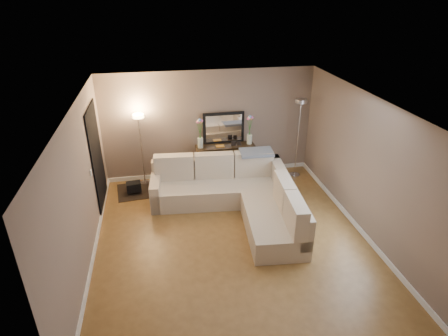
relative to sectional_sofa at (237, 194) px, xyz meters
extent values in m
cube|color=brown|center=(-0.32, -1.00, -0.38)|extent=(5.00, 5.50, 0.01)
cube|color=white|center=(-0.32, -1.00, 2.23)|extent=(5.00, 5.50, 0.01)
cube|color=gray|center=(-0.32, 1.76, 0.93)|extent=(5.00, 0.02, 2.60)
cube|color=gray|center=(-0.32, -3.76, 0.93)|extent=(5.00, 0.02, 2.60)
cube|color=gray|center=(-2.83, -1.00, 0.93)|extent=(0.02, 5.50, 2.60)
cube|color=gray|center=(2.19, -1.00, 0.93)|extent=(0.02, 5.50, 2.60)
cube|color=white|center=(-0.32, 1.73, -0.32)|extent=(5.00, 0.03, 0.10)
cube|color=white|center=(-2.80, -1.00, -0.32)|extent=(0.03, 5.50, 0.10)
cube|color=white|center=(2.17, -1.00, -0.32)|extent=(0.03, 5.50, 0.10)
cube|color=black|center=(-2.80, 0.70, 0.73)|extent=(0.02, 1.20, 2.20)
cube|color=white|center=(-2.80, -0.15, 0.83)|extent=(0.02, 0.08, 0.12)
cube|color=beige|center=(-0.34, 0.45, -0.15)|extent=(2.92, 1.21, 0.44)
cube|color=beige|center=(-0.31, 0.83, 0.15)|extent=(2.86, 0.45, 0.61)
cube|color=beige|center=(-1.67, 0.55, -0.07)|extent=(0.28, 1.00, 0.61)
cube|color=beige|center=(0.48, -0.99, -0.15)|extent=(1.12, 1.83, 0.44)
cube|color=beige|center=(0.91, -0.53, 0.15)|extent=(0.44, 2.75, 0.61)
cube|color=beige|center=(-1.24, 0.78, 0.35)|extent=(0.87, 0.31, 0.57)
cube|color=beige|center=(-0.37, 0.71, 0.35)|extent=(0.87, 0.31, 0.57)
cube|color=beige|center=(0.50, 0.64, 0.35)|extent=(0.87, 0.31, 0.57)
cube|color=beige|center=(0.77, -0.69, 0.35)|extent=(0.30, 0.81, 0.57)
cube|color=beige|center=(0.71, -1.51, 0.35)|extent=(0.30, 0.81, 0.57)
cube|color=slate|center=(0.56, 0.65, 0.62)|extent=(0.74, 0.44, 0.10)
cube|color=black|center=(0.02, 1.46, 0.47)|extent=(1.41, 0.40, 0.04)
cube|color=black|center=(-0.63, 1.30, 0.04)|extent=(0.05, 0.05, 0.82)
cube|color=black|center=(-0.63, 1.60, 0.04)|extent=(0.05, 0.05, 0.82)
cube|color=black|center=(0.67, 1.32, 0.04)|extent=(0.05, 0.05, 0.82)
cube|color=black|center=(0.66, 1.62, 0.04)|extent=(0.05, 0.05, 0.82)
cube|color=black|center=(0.02, 1.46, -0.18)|extent=(1.32, 0.36, 0.03)
cube|color=#BF3333|center=(-0.56, 1.45, -0.06)|extent=(0.03, 0.17, 0.20)
cube|color=#3359A5|center=(-0.52, 1.45, -0.05)|extent=(0.04, 0.17, 0.23)
cube|color=gold|center=(-0.46, 1.45, -0.04)|extent=(0.05, 0.17, 0.25)
cube|color=#3F7F4C|center=(-0.41, 1.45, -0.06)|extent=(0.05, 0.17, 0.20)
cube|color=#994C99|center=(-0.36, 1.45, -0.05)|extent=(0.03, 0.17, 0.23)
cube|color=orange|center=(-0.31, 1.45, -0.04)|extent=(0.04, 0.17, 0.25)
cube|color=#262626|center=(-0.26, 1.45, -0.06)|extent=(0.05, 0.17, 0.20)
cube|color=#4C99B2|center=(-0.20, 1.46, -0.05)|extent=(0.05, 0.17, 0.23)
cube|color=#B2A58C|center=(-0.15, 1.46, -0.04)|extent=(0.03, 0.17, 0.25)
cube|color=brown|center=(-0.11, 1.46, -0.06)|extent=(0.04, 0.17, 0.20)
cube|color=navy|center=(-0.06, 1.46, -0.05)|extent=(0.05, 0.17, 0.23)
cube|color=gold|center=(0.00, 1.46, -0.04)|extent=(0.05, 0.17, 0.25)
cube|color=black|center=(0.01, 1.65, 0.86)|extent=(0.99, 0.06, 0.78)
cube|color=white|center=(0.01, 1.62, 0.86)|extent=(0.86, 0.02, 0.65)
cube|color=orange|center=(-0.11, 1.43, 0.48)|extent=(0.20, 0.13, 0.04)
cube|color=black|center=(0.21, 1.41, 0.53)|extent=(0.11, 0.02, 0.14)
cube|color=black|center=(0.34, 1.42, 0.52)|extent=(0.09, 0.02, 0.12)
cylinder|color=silver|center=(-0.58, 1.46, 0.59)|extent=(0.13, 0.13, 0.26)
cylinder|color=#38722D|center=(-0.60, 1.46, 0.89)|extent=(0.11, 0.01, 0.44)
sphere|color=#E5598C|center=(-0.62, 1.46, 1.12)|extent=(0.08, 0.08, 0.08)
cylinder|color=#38722D|center=(-0.59, 1.46, 0.90)|extent=(0.06, 0.01, 0.47)
sphere|color=white|center=(-0.60, 1.46, 1.14)|extent=(0.08, 0.08, 0.08)
cylinder|color=#38722D|center=(-0.58, 1.46, 0.91)|extent=(0.01, 0.01, 0.50)
sphere|color=#598CE5|center=(-0.58, 1.46, 1.16)|extent=(0.08, 0.08, 0.08)
cylinder|color=#38722D|center=(-0.57, 1.46, 0.89)|extent=(0.06, 0.01, 0.45)
sphere|color=#E58C4C|center=(-0.56, 1.46, 1.12)|extent=(0.08, 0.08, 0.08)
cylinder|color=#38722D|center=(-0.56, 1.46, 0.90)|extent=(0.11, 0.01, 0.46)
sphere|color=#D866B2|center=(-0.53, 1.46, 1.14)|extent=(0.08, 0.08, 0.08)
cylinder|color=silver|center=(0.61, 1.47, 0.59)|extent=(0.13, 0.13, 0.26)
cylinder|color=#38722D|center=(0.59, 1.47, 0.89)|extent=(0.11, 0.01, 0.44)
sphere|color=#E5598C|center=(0.57, 1.47, 1.12)|extent=(0.08, 0.08, 0.08)
cylinder|color=#38722D|center=(0.60, 1.47, 0.90)|extent=(0.06, 0.01, 0.47)
sphere|color=white|center=(0.59, 1.47, 1.14)|extent=(0.08, 0.08, 0.08)
cylinder|color=#38722D|center=(0.61, 1.47, 0.91)|extent=(0.01, 0.01, 0.50)
sphere|color=#598CE5|center=(0.61, 1.47, 1.16)|extent=(0.08, 0.08, 0.08)
cylinder|color=#38722D|center=(0.62, 1.47, 0.89)|extent=(0.06, 0.01, 0.45)
sphere|color=#E58C4C|center=(0.63, 1.47, 1.12)|extent=(0.08, 0.08, 0.08)
cylinder|color=#38722D|center=(0.63, 1.47, 0.90)|extent=(0.11, 0.01, 0.46)
sphere|color=#D866B2|center=(0.65, 1.47, 1.14)|extent=(0.08, 0.08, 0.08)
cylinder|color=silver|center=(-1.93, 1.52, -0.36)|extent=(0.25, 0.25, 0.03)
cylinder|color=silver|center=(-1.93, 1.52, 0.46)|extent=(0.03, 0.03, 1.65)
cylinder|color=#FFBF72|center=(-1.93, 1.52, 1.32)|extent=(0.27, 0.27, 0.08)
cylinder|color=silver|center=(1.75, 1.27, -0.36)|extent=(0.27, 0.27, 0.03)
cylinder|color=silver|center=(1.75, 1.27, 0.57)|extent=(0.03, 0.03, 1.86)
cylinder|color=silver|center=(1.75, 1.27, 1.54)|extent=(0.29, 0.29, 0.09)
cube|color=black|center=(-1.99, 1.18, -0.37)|extent=(1.21, 0.96, 0.02)
cube|color=black|center=(-2.17, 1.08, -0.20)|extent=(0.34, 0.26, 0.21)
camera|label=1|loc=(-1.49, -6.61, 3.94)|focal=30.00mm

